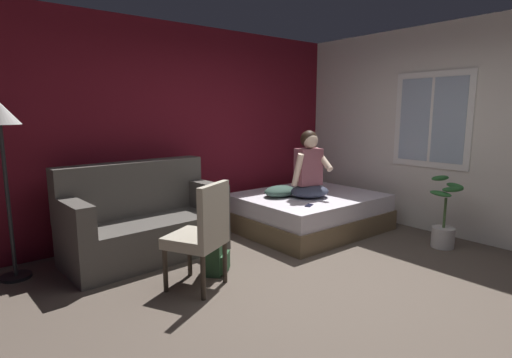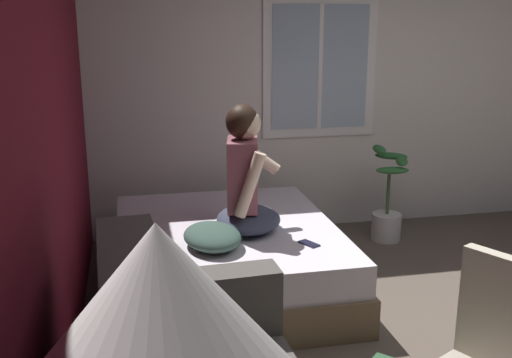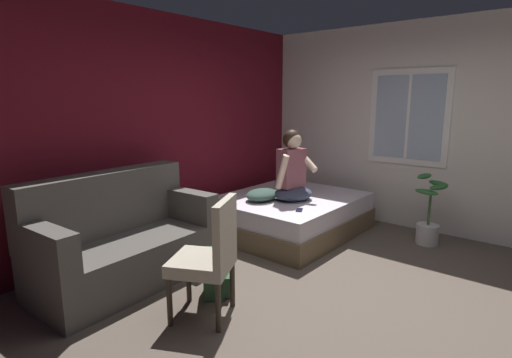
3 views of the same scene
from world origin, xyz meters
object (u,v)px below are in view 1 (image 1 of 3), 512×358
Objects in this scene: side_chair at (202,232)px; person_seated at (309,170)px; bed at (308,212)px; backpack at (215,254)px; couch at (143,222)px; cell_phone at (309,205)px; potted_plant at (444,223)px; throw_pillow at (280,191)px; floor_lamp at (0,130)px.

person_seated reaches higher than side_chair.
bed reaches higher than backpack.
backpack is (0.36, -0.89, -0.20)m from couch.
side_chair reaches higher than cell_phone.
backpack is at bearing 157.10° from potted_plant.
person_seated is 6.08× the size of cell_phone.
potted_plant is at bearing -34.21° from couch.
backpack is at bearing -165.29° from bed.
person_seated is at bearing -14.39° from couch.
side_chair is 6.81× the size of cell_phone.
person_seated is at bearing 119.60° from potted_plant.
couch is 1.83m from throw_pillow.
floor_lamp is at bearing 167.52° from person_seated.
person_seated reaches higher than potted_plant.
side_chair is at bearing -140.62° from backpack.
potted_plant reaches higher than cell_phone.
bed is at bearing 44.62° from person_seated.
potted_plant is at bearing -16.45° from side_chair.
couch is 2.18m from person_seated.
throw_pillow is at bearing 26.60° from side_chair.
person_seated reaches higher than bed.
floor_lamp is at bearing 152.30° from potted_plant.
backpack is at bearing -68.09° from couch.
backpack is at bearing 39.38° from side_chair.
throw_pillow reaches higher than cell_phone.
couch is 2.05× the size of potted_plant.
couch is (-2.19, 0.41, 0.16)m from bed.
couch is 1.03× the size of floor_lamp.
floor_lamp reaches higher than potted_plant.
couch is 3.48m from potted_plant.
couch is at bearing 165.61° from person_seated.
couch is 0.98m from backpack.
bed is 4.06× the size of backpack.
side_chair is at bearing -153.40° from throw_pillow.
side_chair is at bearing 163.55° from potted_plant.
cell_phone is (1.64, 0.25, -0.05)m from side_chair.
potted_plant is (1.07, -1.70, -0.25)m from throw_pillow.
bed is 0.52m from throw_pillow.
floor_lamp is at bearing 170.80° from couch.
couch is at bearing 111.91° from backpack.
bed is 1.90× the size of side_chair.
person_seated is at bearing 107.37° from cell_phone.
floor_lamp is at bearing 134.41° from side_chair.
throw_pillow reaches higher than bed.
floor_lamp reaches higher than side_chair.
cell_phone is 0.08× the size of floor_lamp.
potted_plant is (2.81, -0.83, -0.23)m from side_chair.
side_chair is 1.12× the size of person_seated.
backpack is 0.27× the size of floor_lamp.
bed is at bearing -21.54° from throw_pillow.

